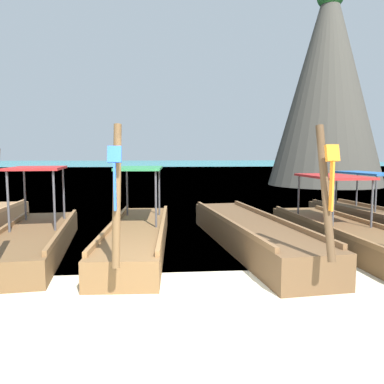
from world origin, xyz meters
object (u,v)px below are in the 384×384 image
at_px(longtail_boat_green_ribbon, 34,238).
at_px(longtail_boat_blue_ribbon, 138,234).
at_px(karst_rock, 330,83).
at_px(longtail_boat_orange_ribbon, 250,233).
at_px(longtail_boat_red_ribbon, 383,220).
at_px(longtail_boat_turquoise_ribbon, 348,234).

bearing_deg(longtail_boat_green_ribbon, longtail_boat_blue_ribbon, 4.84).
distance_m(longtail_boat_blue_ribbon, karst_rock, 22.34).
relative_size(longtail_boat_orange_ribbon, longtail_boat_red_ribbon, 0.97).
bearing_deg(longtail_boat_turquoise_ribbon, longtail_boat_orange_ribbon, 175.73).
bearing_deg(longtail_boat_green_ribbon, longtail_boat_turquoise_ribbon, -0.80).
height_order(longtail_boat_blue_ribbon, longtail_boat_red_ribbon, longtail_boat_red_ribbon).
distance_m(longtail_boat_red_ribbon, karst_rock, 18.12).
xyz_separation_m(longtail_boat_green_ribbon, longtail_boat_blue_ribbon, (2.29, 0.19, 0.01)).
height_order(longtail_boat_blue_ribbon, karst_rock, karst_rock).
bearing_deg(longtail_boat_green_ribbon, longtail_boat_red_ribbon, 10.02).
bearing_deg(karst_rock, longtail_boat_blue_ribbon, -125.67).
xyz_separation_m(longtail_boat_green_ribbon, karst_rock, (14.69, 17.48, 6.82)).
distance_m(longtail_boat_green_ribbon, longtail_boat_blue_ribbon, 2.29).
xyz_separation_m(longtail_boat_orange_ribbon, longtail_boat_turquoise_ribbon, (2.32, -0.17, -0.03)).
bearing_deg(longtail_boat_orange_ribbon, karst_rock, 60.70).
height_order(longtail_boat_turquoise_ribbon, karst_rock, karst_rock).
xyz_separation_m(longtail_boat_orange_ribbon, karst_rock, (9.77, 17.41, 6.81)).
bearing_deg(longtail_boat_red_ribbon, longtail_boat_orange_ribbon, -159.98).
bearing_deg(karst_rock, longtail_boat_turquoise_ribbon, -112.96).
bearing_deg(longtail_boat_turquoise_ribbon, longtail_boat_red_ribbon, 41.70).
distance_m(longtail_boat_turquoise_ribbon, karst_rock, 20.28).
height_order(longtail_boat_red_ribbon, karst_rock, karst_rock).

